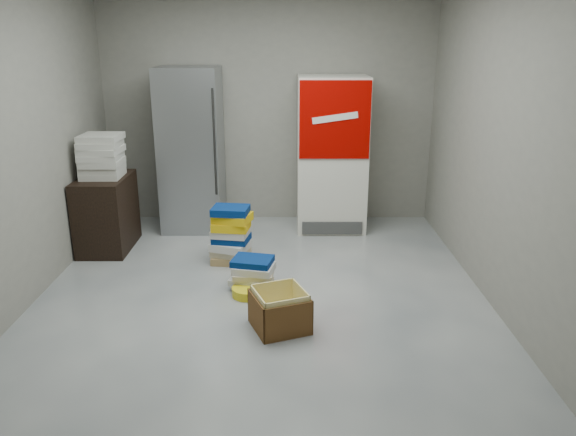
% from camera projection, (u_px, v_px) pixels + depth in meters
% --- Properties ---
extents(ground, '(5.00, 5.00, 0.00)m').
position_uv_depth(ground, '(261.00, 305.00, 4.87)').
color(ground, '#B1B1AC').
rests_on(ground, ground).
extents(room_shell, '(4.04, 5.04, 2.82)m').
position_uv_depth(room_shell, '(257.00, 94.00, 4.31)').
color(room_shell, gray).
rests_on(room_shell, ground).
extents(steel_fridge, '(0.70, 0.72, 1.90)m').
position_uv_depth(steel_fridge, '(192.00, 150.00, 6.60)').
color(steel_fridge, '#999CA1').
rests_on(steel_fridge, ground).
extents(coke_cooler, '(0.80, 0.73, 1.80)m').
position_uv_depth(coke_cooler, '(332.00, 154.00, 6.61)').
color(coke_cooler, silver).
rests_on(coke_cooler, ground).
extents(wood_shelf, '(0.50, 0.80, 0.80)m').
position_uv_depth(wood_shelf, '(107.00, 213.00, 6.07)').
color(wood_shelf, black).
rests_on(wood_shelf, ground).
extents(supply_box_stack, '(0.42, 0.43, 0.45)m').
position_uv_depth(supply_box_stack, '(102.00, 156.00, 5.88)').
color(supply_box_stack, silver).
rests_on(supply_box_stack, wood_shelf).
extents(phonebook_stack_main, '(0.46, 0.40, 0.60)m').
position_uv_depth(phonebook_stack_main, '(231.00, 235.00, 5.71)').
color(phonebook_stack_main, '#9D7E4F').
rests_on(phonebook_stack_main, ground).
extents(phonebook_stack_side, '(0.44, 0.37, 0.29)m').
position_uv_depth(phonebook_stack_side, '(253.00, 273.00, 5.17)').
color(phonebook_stack_side, '#C3B591').
rests_on(phonebook_stack_side, ground).
extents(cardboard_box, '(0.53, 0.53, 0.33)m').
position_uv_depth(cardboard_box, '(280.00, 313.00, 4.45)').
color(cardboard_box, gold).
rests_on(cardboard_box, ground).
extents(bucket_lid, '(0.33, 0.33, 0.08)m').
position_uv_depth(bucket_lid, '(248.00, 291.00, 5.04)').
color(bucket_lid, yellow).
rests_on(bucket_lid, ground).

